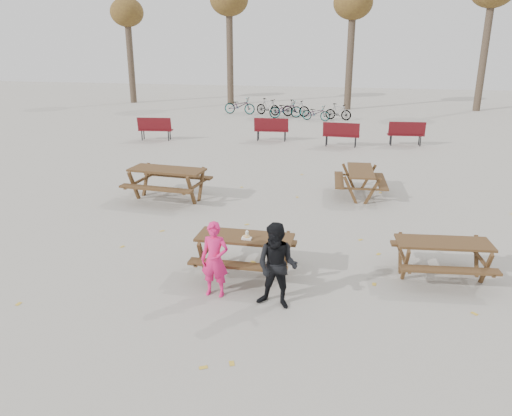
% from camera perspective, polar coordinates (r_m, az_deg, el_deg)
% --- Properties ---
extents(ground, '(80.00, 80.00, 0.00)m').
position_cam_1_polar(ground, '(9.67, -1.24, -7.49)').
color(ground, gray).
rests_on(ground, ground).
extents(main_picnic_table, '(1.80, 1.45, 0.78)m').
position_cam_1_polar(main_picnic_table, '(9.42, -1.27, -4.29)').
color(main_picnic_table, '#3A2315').
rests_on(main_picnic_table, ground).
extents(food_tray, '(0.18, 0.11, 0.03)m').
position_cam_1_polar(food_tray, '(9.20, -1.08, -3.49)').
color(food_tray, white).
rests_on(food_tray, main_picnic_table).
extents(bread_roll, '(0.14, 0.06, 0.05)m').
position_cam_1_polar(bread_roll, '(9.19, -1.08, -3.25)').
color(bread_roll, tan).
rests_on(bread_roll, food_tray).
extents(soda_bottle, '(0.07, 0.07, 0.17)m').
position_cam_1_polar(soda_bottle, '(9.19, -1.03, -3.15)').
color(soda_bottle, silver).
rests_on(soda_bottle, main_picnic_table).
extents(child, '(0.50, 0.34, 1.35)m').
position_cam_1_polar(child, '(8.66, -4.74, -5.88)').
color(child, '#E21C65').
rests_on(child, ground).
extents(adult, '(0.80, 0.67, 1.48)m').
position_cam_1_polar(adult, '(8.25, 2.42, -6.66)').
color(adult, black).
rests_on(adult, ground).
extents(picnic_table_east, '(1.84, 1.54, 0.73)m').
position_cam_1_polar(picnic_table_east, '(9.98, 20.46, -5.57)').
color(picnic_table_east, '#3A2315').
rests_on(picnic_table_east, ground).
extents(picnic_table_north, '(2.20, 1.83, 0.89)m').
position_cam_1_polar(picnic_table_north, '(14.09, -10.05, 2.68)').
color(picnic_table_north, '#3A2315').
rests_on(picnic_table_north, ground).
extents(picnic_table_far, '(1.55, 1.87, 0.76)m').
position_cam_1_polar(picnic_table_far, '(14.57, 11.79, 2.84)').
color(picnic_table_far, '#3A2315').
rests_on(picnic_table_far, ground).
extents(park_bench_row, '(12.39, 1.74, 1.03)m').
position_cam_1_polar(park_bench_row, '(21.78, 4.07, 8.75)').
color(park_bench_row, '#5D1218').
rests_on(park_bench_row, ground).
extents(bicycle_row, '(7.66, 2.54, 0.99)m').
position_cam_1_polar(bicycle_row, '(29.37, 3.11, 11.28)').
color(bicycle_row, black).
rests_on(bicycle_row, ground).
extents(tree_row, '(32.17, 3.52, 8.26)m').
position_cam_1_polar(tree_row, '(33.66, 10.87, 21.69)').
color(tree_row, '#382B21').
rests_on(tree_row, ground).
extents(fallen_leaves, '(11.00, 11.00, 0.01)m').
position_cam_1_polar(fallen_leaves, '(11.84, 3.88, -2.45)').
color(fallen_leaves, gold).
rests_on(fallen_leaves, ground).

